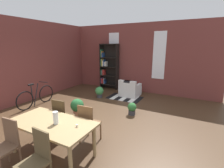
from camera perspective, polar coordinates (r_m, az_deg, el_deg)
ground_plane at (r=4.78m, az=-10.93°, el=-14.61°), size 10.92×10.92×0.00m
back_wall_brick at (r=7.99m, az=8.23°, el=8.99°), size 7.48×0.12×3.23m
left_wall_brick at (r=6.86m, az=-33.77°, el=6.11°), size 0.12×9.40×3.23m
window_pane_0 at (r=8.37m, az=0.66°, el=10.44°), size 0.55×0.02×2.10m
window_pane_1 at (r=7.60m, az=16.26°, el=9.59°), size 0.55×0.02×2.10m
dining_table at (r=3.59m, az=-20.51°, el=-13.65°), size 1.78×0.90×0.73m
vase_on_table at (r=3.40m, az=-19.23°, el=-11.15°), size 0.10×0.10×0.25m
tealight_candle_0 at (r=3.22m, az=-12.26°, el=-14.16°), size 0.04×0.04×0.05m
dining_chair_near_right at (r=3.03m, az=-25.05°, el=-22.63°), size 0.42×0.42×0.95m
dining_chair_far_right at (r=3.83m, az=-8.38°, el=-13.31°), size 0.43×0.43×0.95m
dining_chair_far_left at (r=4.32m, az=-17.15°, el=-10.58°), size 0.42×0.42×0.95m
dining_chair_near_left at (r=3.63m, az=-33.19°, el=-17.22°), size 0.43×0.43×0.95m
bookshelf_tall at (r=8.38m, az=-1.41°, el=6.10°), size 0.97×0.33×2.29m
armchair_white at (r=7.29m, az=6.27°, el=-2.06°), size 0.83×0.83×0.75m
bicycle_second at (r=6.75m, az=-25.14°, el=-4.01°), size 0.44×1.65×0.89m
potted_plant_by_shelf at (r=7.07m, az=-4.48°, el=-2.70°), size 0.36×0.36×0.47m
potted_plant_corner at (r=5.39m, az=7.04°, el=-8.52°), size 0.28×0.28×0.41m
potted_plant_window at (r=5.40m, az=-12.17°, el=-7.69°), size 0.43×0.43×0.55m
striped_rug at (r=7.09m, az=4.48°, el=-4.79°), size 1.46×0.93×0.01m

